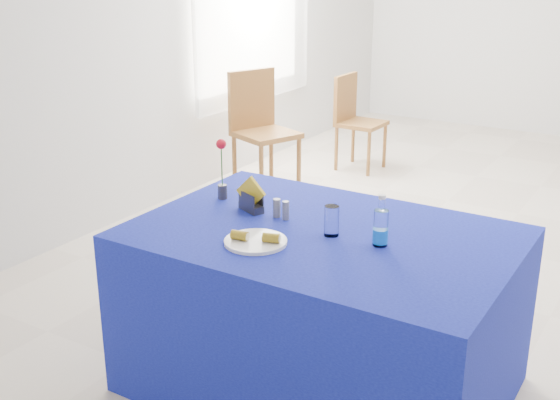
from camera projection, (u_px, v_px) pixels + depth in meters
The scene contains 12 objects.
floor at pixel (489, 248), 4.74m from camera, with size 7.00×7.00×0.00m, color beige.
plate at pixel (256, 242), 2.86m from camera, with size 0.26×0.26×0.01m, color white.
drinking_glass at pixel (332, 221), 2.93m from camera, with size 0.06×0.06×0.13m, color white.
salt_shaker at pixel (286, 210), 3.11m from camera, with size 0.03×0.03×0.09m, color slate.
pepper_shaker at pixel (277, 208), 3.14m from camera, with size 0.03×0.03×0.09m, color slate.
blue_table at pixel (321, 311), 3.11m from camera, with size 1.60×1.10×0.76m.
water_bottle at pixel (381, 229), 2.82m from camera, with size 0.06×0.06×0.21m.
napkin_holder at pixel (251, 201), 3.21m from camera, with size 0.15×0.10×0.17m.
rose_vase at pixel (222, 170), 3.34m from camera, with size 0.05×0.05×0.30m.
chair_win_a at pixel (260, 123), 5.74m from camera, with size 0.57×0.57×0.99m.
chair_win_b at pixel (354, 115), 6.37m from camera, with size 0.39×0.39×0.86m.
banana_pieces at pixel (256, 237), 2.84m from camera, with size 0.20×0.10×0.04m.
Camera 1 is at (1.08, -4.46, 1.88)m, focal length 45.00 mm.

